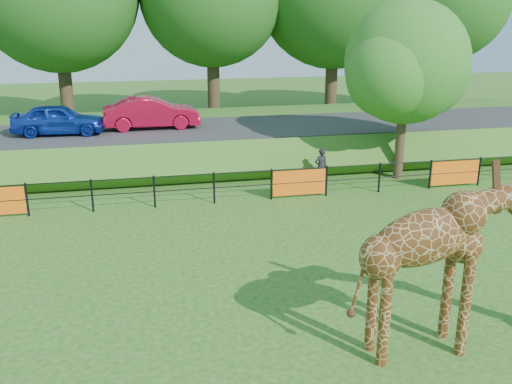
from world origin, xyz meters
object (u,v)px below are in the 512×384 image
tree_east (408,67)px  giraffe (466,268)px  car_red (152,113)px  visitor (321,167)px  car_blue (58,119)px

tree_east → giraffe: bearing=-110.3°
car_red → visitor: 8.02m
giraffe → car_blue: bearing=118.7°
car_blue → visitor: car_blue is taller
giraffe → tree_east: tree_east is taller
car_blue → giraffe: bearing=-146.3°
giraffe → tree_east: 12.23m
giraffe → tree_east: bearing=68.3°
visitor → tree_east: (3.39, 0.36, 3.57)m
giraffe → car_blue: size_ratio=1.26×
visitor → tree_east: bearing=174.7°
giraffe → car_red: giraffe is taller
visitor → tree_east: tree_east is taller
giraffe → visitor: size_ratio=3.27×
giraffe → car_red: (-5.22, 16.03, 0.44)m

